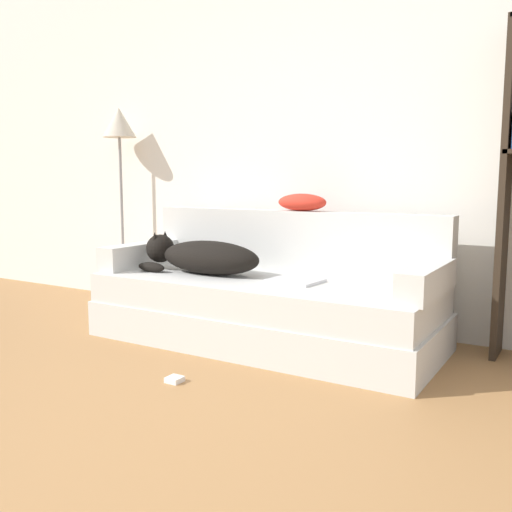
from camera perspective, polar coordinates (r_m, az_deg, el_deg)
name	(u,v)px	position (r m, az deg, el deg)	size (l,w,h in m)	color
wall_back	(320,129)	(4.02, 6.42, 12.48)	(7.88, 0.06, 2.70)	silver
couch	(264,311)	(3.56, 0.80, -5.52)	(2.14, 0.89, 0.41)	silver
couch_backrest	(292,241)	(3.81, 3.65, 1.56)	(2.10, 0.15, 0.40)	silver
couch_arm_left	(141,254)	(4.08, -11.39, 0.15)	(0.15, 0.70, 0.16)	silver
couch_arm_right	(427,280)	(3.12, 16.74, -2.34)	(0.15, 0.70, 0.16)	silver
dog	(201,256)	(3.70, -5.51, -0.02)	(0.87, 0.30, 0.26)	black
laptop	(295,281)	(3.39, 3.95, -2.47)	(0.31, 0.26, 0.02)	silver
throw_pillow	(303,202)	(3.76, 4.68, 5.38)	(0.34, 0.17, 0.11)	red
floor_lamp	(119,136)	(4.81, -13.49, 11.55)	(0.27, 0.27, 1.58)	gray
power_adapter	(175,379)	(2.96, -8.14, -12.13)	(0.08, 0.08, 0.03)	white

